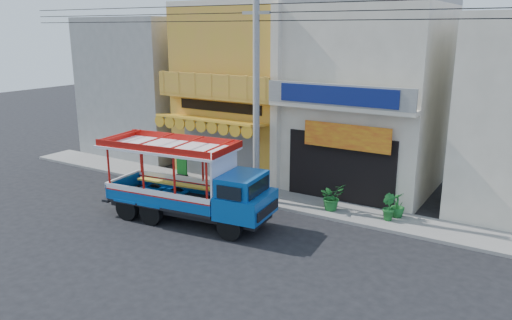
{
  "coord_description": "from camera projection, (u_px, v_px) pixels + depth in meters",
  "views": [
    {
      "loc": [
        9.35,
        -13.46,
        7.01
      ],
      "look_at": [
        -0.52,
        2.5,
        2.06
      ],
      "focal_mm": 35.0,
      "sensor_mm": 36.0,
      "label": 1
    }
  ],
  "objects": [
    {
      "name": "sidewalk",
      "position": [
        285.0,
        200.0,
        20.89
      ],
      "size": [
        30.0,
        2.0,
        0.12
      ],
      "primitive_type": "cube",
      "color": "slate",
      "rests_on": "ground"
    },
    {
      "name": "party_pilaster",
      "position": [
        275.0,
        102.0,
        21.09
      ],
      "size": [
        0.35,
        0.3,
        8.0
      ],
      "primitive_type": "cube",
      "color": "beige",
      "rests_on": "ground"
    },
    {
      "name": "potted_plant_c",
      "position": [
        398.0,
        205.0,
        18.74
      ],
      "size": [
        0.65,
        0.65,
        0.95
      ],
      "primitive_type": "imported",
      "rotation": [
        0.0,
        0.0,
        4.47
      ],
      "color": "#1C6326",
      "rests_on": "sidewalk"
    },
    {
      "name": "shophouse_left",
      "position": [
        254.0,
        88.0,
        25.14
      ],
      "size": [
        6.0,
        7.5,
        8.24
      ],
      "color": "gold",
      "rests_on": "ground"
    },
    {
      "name": "shophouse_right",
      "position": [
        369.0,
        96.0,
        22.1
      ],
      "size": [
        6.0,
        6.75,
        8.24
      ],
      "color": "beige",
      "rests_on": "ground"
    },
    {
      "name": "potted_plant_a",
      "position": [
        332.0,
        197.0,
        19.49
      ],
      "size": [
        1.21,
        1.25,
        1.07
      ],
      "primitive_type": "imported",
      "rotation": [
        0.0,
        0.0,
        1.03
      ],
      "color": "#1C6326",
      "rests_on": "sidewalk"
    },
    {
      "name": "songthaew_truck",
      "position": [
        199.0,
        185.0,
        18.18
      ],
      "size": [
        6.76,
        2.84,
        3.07
      ],
      "color": "black",
      "rests_on": "ground"
    },
    {
      "name": "potted_plant_b",
      "position": [
        388.0,
        207.0,
        18.47
      ],
      "size": [
        0.68,
        0.69,
        0.98
      ],
      "primitive_type": "imported",
      "rotation": [
        0.0,
        0.0,
        2.3
      ],
      "color": "#1C6326",
      "rests_on": "sidewalk"
    },
    {
      "name": "ground",
      "position": [
        231.0,
        234.0,
        17.61
      ],
      "size": [
        90.0,
        90.0,
        0.0
      ],
      "primitive_type": "plane",
      "color": "black",
      "rests_on": "ground"
    },
    {
      "name": "filler_building_left",
      "position": [
        152.0,
        86.0,
        28.81
      ],
      "size": [
        6.0,
        6.0,
        7.6
      ],
      "primitive_type": "cube",
      "color": "gray",
      "rests_on": "ground"
    },
    {
      "name": "green_sign",
      "position": [
        182.0,
        168.0,
        23.98
      ],
      "size": [
        0.61,
        0.3,
        0.94
      ],
      "color": "black",
      "rests_on": "sidewalk"
    },
    {
      "name": "utility_pole",
      "position": [
        259.0,
        81.0,
        19.47
      ],
      "size": [
        28.0,
        0.26,
        9.0
      ],
      "color": "gray",
      "rests_on": "ground"
    }
  ]
}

